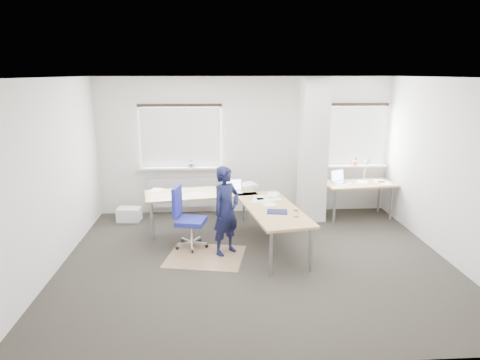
{
  "coord_description": "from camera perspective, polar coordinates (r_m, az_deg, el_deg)",
  "views": [
    {
      "loc": [
        -0.64,
        -6.18,
        2.86
      ],
      "look_at": [
        -0.2,
        0.9,
        1.08
      ],
      "focal_mm": 32.0,
      "sensor_mm": 36.0,
      "label": 1
    }
  ],
  "objects": [
    {
      "name": "white_crate",
      "position": [
        8.8,
        -14.57,
        -4.45
      ],
      "size": [
        0.47,
        0.36,
        0.27
      ],
      "primitive_type": "cube",
      "rotation": [
        0.0,
        0.0,
        -0.11
      ],
      "color": "white",
      "rests_on": "ground"
    },
    {
      "name": "task_chair",
      "position": [
        7.27,
        -6.82,
        -6.72
      ],
      "size": [
        0.58,
        0.57,
        1.05
      ],
      "rotation": [
        0.0,
        0.0,
        -0.22
      ],
      "color": "navy",
      "rests_on": "ground"
    },
    {
      "name": "desk_side",
      "position": [
        8.88,
        15.49,
        -0.63
      ],
      "size": [
        1.47,
        0.86,
        1.22
      ],
      "rotation": [
        0.0,
        0.0,
        0.12
      ],
      "color": "olive",
      "rests_on": "ground"
    },
    {
      "name": "ground",
      "position": [
        6.84,
        2.15,
        -10.65
      ],
      "size": [
        6.0,
        6.0,
        0.0
      ],
      "primitive_type": "plane",
      "color": "black",
      "rests_on": "ground"
    },
    {
      "name": "person",
      "position": [
        6.84,
        -1.87,
        -4.12
      ],
      "size": [
        0.62,
        0.61,
        1.45
      ],
      "primitive_type": "imported",
      "rotation": [
        0.0,
        0.0,
        0.74
      ],
      "color": "black",
      "rests_on": "ground"
    },
    {
      "name": "floor_mat",
      "position": [
        6.99,
        -4.63,
        -10.1
      ],
      "size": [
        1.37,
        1.22,
        0.01
      ],
      "primitive_type": "cube",
      "rotation": [
        0.0,
        0.0,
        -0.2
      ],
      "color": "#89694A",
      "rests_on": "ground"
    },
    {
      "name": "desk_main",
      "position": [
        7.45,
        -0.46,
        -2.85
      ],
      "size": [
        2.82,
        2.63,
        0.96
      ],
      "rotation": [
        0.0,
        0.0,
        0.17
      ],
      "color": "olive",
      "rests_on": "ground"
    },
    {
      "name": "room_shell",
      "position": [
        6.78,
        3.45,
        4.6
      ],
      "size": [
        6.04,
        5.04,
        2.82
      ],
      "color": "silver",
      "rests_on": "ground"
    }
  ]
}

